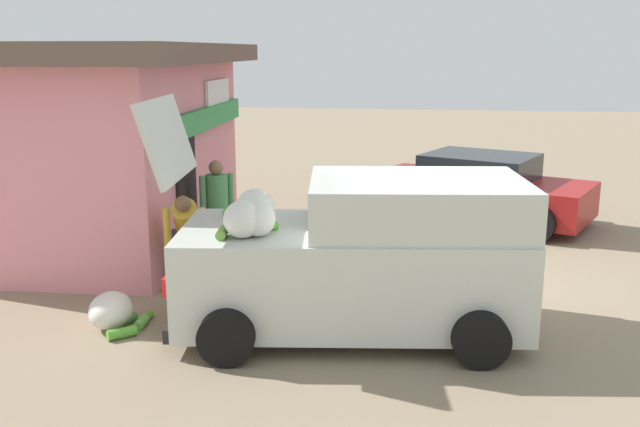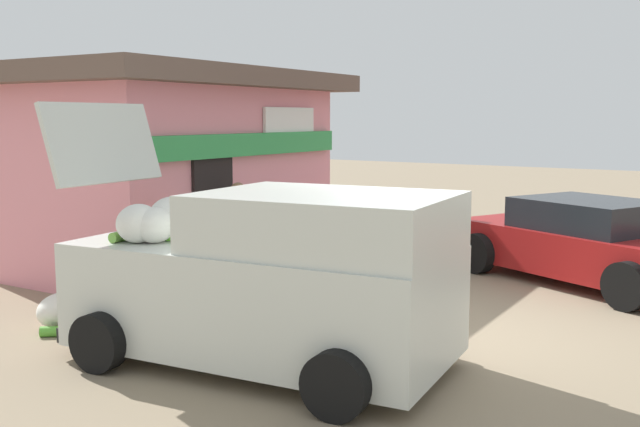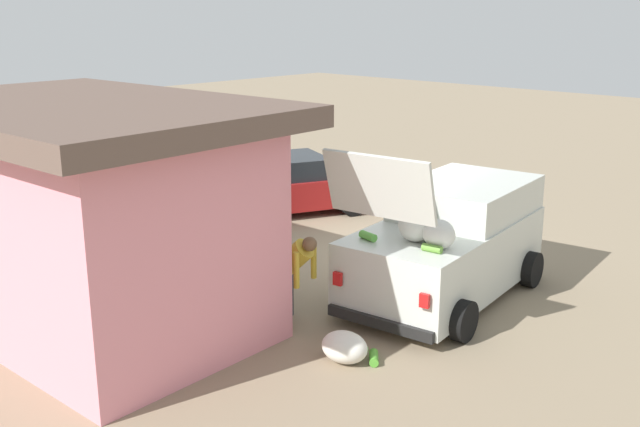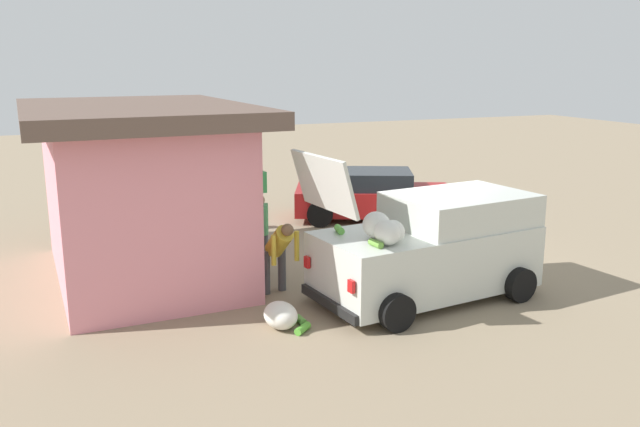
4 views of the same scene
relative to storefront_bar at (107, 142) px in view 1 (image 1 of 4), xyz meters
name	(u,v)px [view 1 (image 1 of 4)]	position (x,y,z in m)	size (l,w,h in m)	color
ground_plane	(431,278)	(-1.18, -5.46, -1.75)	(60.00, 60.00, 0.00)	gray
storefront_bar	(107,142)	(0.00, 0.00, 0.00)	(6.22, 4.31, 3.38)	pink
delivery_van	(362,256)	(-3.26, -4.62, -0.83)	(2.61, 4.43, 2.75)	silver
parked_sedan	(479,189)	(2.56, -6.39, -1.12)	(3.42, 4.53, 1.31)	maroon
vendor_standing	(217,204)	(-0.85, -2.15, -0.81)	(0.48, 0.48, 1.63)	#4C4C51
customer_bending	(187,230)	(-2.15, -2.10, -0.90)	(0.74, 0.61, 1.40)	#4C4C51
unloaded_banana_pile	(113,312)	(-3.63, -1.65, -1.55)	(0.82, 0.74, 0.43)	silver
paint_bucket	(315,204)	(2.77, -3.13, -1.56)	(0.31, 0.31, 0.38)	blue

